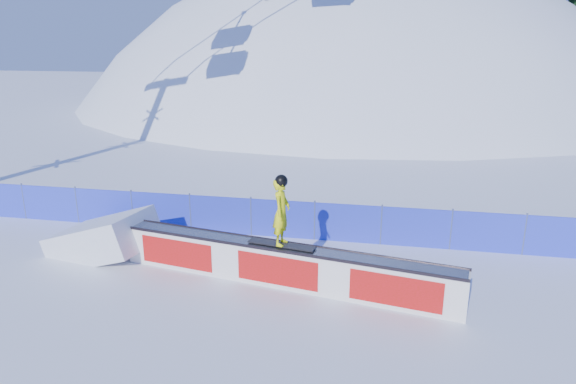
# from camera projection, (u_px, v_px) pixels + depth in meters

# --- Properties ---
(ground) EXTENTS (160.00, 160.00, 0.00)m
(ground) POSITION_uv_depth(u_px,v_px,m) (243.00, 309.00, 11.74)
(ground) COLOR white
(ground) RESTS_ON ground
(snow_hill) EXTENTS (64.00, 64.00, 64.00)m
(snow_hill) POSITION_uv_depth(u_px,v_px,m) (352.00, 266.00, 56.38)
(snow_hill) COLOR white
(snow_hill) RESTS_ON ground
(safety_fence) EXTENTS (22.05, 0.05, 1.30)m
(safety_fence) POSITION_uv_depth(u_px,v_px,m) (282.00, 219.00, 15.80)
(safety_fence) COLOR blue
(safety_fence) RESTS_ON ground
(rail_box) EXTENTS (8.81, 2.21, 1.06)m
(rail_box) POSITION_uv_depth(u_px,v_px,m) (281.00, 265.00, 12.75)
(rail_box) COLOR white
(rail_box) RESTS_ON ground
(snow_ramp) EXTENTS (3.23, 2.34, 1.84)m
(snow_ramp) POSITION_uv_depth(u_px,v_px,m) (105.00, 252.00, 14.85)
(snow_ramp) COLOR white
(snow_ramp) RESTS_ON ground
(snowboarder) EXTENTS (1.74, 0.64, 1.79)m
(snowboarder) POSITION_uv_depth(u_px,v_px,m) (281.00, 211.00, 12.35)
(snowboarder) COLOR black
(snowboarder) RESTS_ON rail_box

